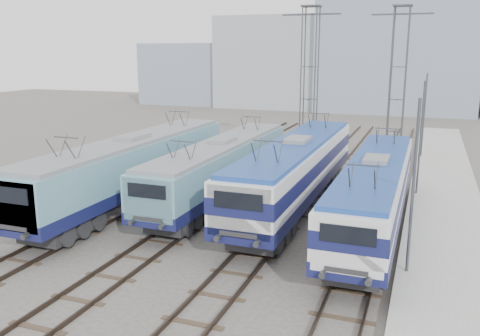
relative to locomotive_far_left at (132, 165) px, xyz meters
name	(u,v)px	position (x,y,z in m)	size (l,w,h in m)	color
ground	(185,266)	(6.75, -6.87, -2.32)	(160.00, 160.00, 0.00)	#514C47
platform	(447,230)	(16.95, 1.13, -2.17)	(4.00, 70.00, 0.30)	#9E9E99
locomotive_far_left	(132,165)	(0.00, 0.00, 0.00)	(2.96, 18.70, 3.52)	#131746
locomotive_center_left	(221,165)	(4.50, 2.45, -0.18)	(2.71, 17.12, 3.22)	#131746
locomotive_center_right	(296,167)	(9.00, 2.50, 0.04)	(2.94, 18.60, 3.50)	#131746
locomotive_far_right	(374,188)	(13.50, 0.08, -0.13)	(2.72, 17.15, 3.22)	#131746
catenary_tower_west	(309,78)	(6.75, 15.13, 4.32)	(4.50, 1.20, 12.00)	#3F4247
catenary_tower_east	(398,78)	(13.25, 17.13, 4.32)	(4.50, 1.20, 12.00)	#3F4247
mast_front	(413,192)	(15.35, -4.87, 1.18)	(0.12, 0.12, 7.00)	#3F4247
mast_mid	(420,141)	(15.35, 7.13, 1.18)	(0.12, 0.12, 7.00)	#3F4247
mast_rear	(424,117)	(15.35, 19.13, 1.18)	(0.12, 0.12, 7.00)	#3F4247
building_west	(279,62)	(-7.25, 55.13, 4.68)	(18.00, 12.00, 14.00)	#9196A0
building_center	(398,49)	(10.75, 55.13, 6.68)	(22.00, 14.00, 18.00)	gray
building_far_west	(189,74)	(-23.25, 55.13, 2.68)	(14.00, 10.00, 10.00)	gray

